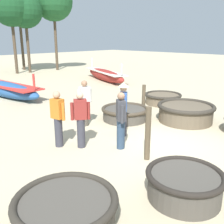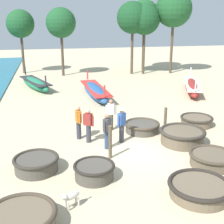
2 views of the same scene
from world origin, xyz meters
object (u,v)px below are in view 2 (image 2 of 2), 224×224
object	(u,v)px
fisherman_crouching	(79,122)
tree_center	(174,9)
coracle_front_right	(182,136)
mooring_post_mid_beach	(110,142)
coracle_nearest	(196,121)
tree_left_mid	(144,16)
coracle_front_left	(199,188)
dog	(71,197)
coracle_tilted	(212,158)
coracle_far_left	(142,127)
tree_leftmost	(145,20)
coracle_far_right	(36,163)
fisherman_hauling	(107,130)
fisherman_standing_right	(122,122)
long_boat_red_hull	(35,84)
mooring_post_shoreline	(165,119)
tree_right_mid	(20,24)
long_boat_white_hull	(95,91)
fisherman_with_hat	(111,114)
coracle_upturned	(21,220)
long_boat_ochre_hull	(192,87)
tree_rightmost	(61,23)
fisherman_by_coracle	(88,125)
tree_tall_back	(133,18)

from	to	relation	value
fisherman_crouching	tree_center	xyz separation A→B (m)	(10.21, 14.83, 5.04)
coracle_front_right	mooring_post_mid_beach	world-z (taller)	mooring_post_mid_beach
coracle_nearest	mooring_post_mid_beach	xyz separation A→B (m)	(-5.09, -2.89, 0.42)
coracle_front_right	tree_left_mid	distance (m)	19.56
coracle_front_left	dog	distance (m)	4.04
coracle_front_right	coracle_tilted	bearing A→B (deg)	-83.08
coracle_far_left	tree_center	world-z (taller)	tree_center
coracle_front_right	tree_leftmost	size ratio (longest dim) A/B	0.32
coracle_tilted	coracle_far_right	size ratio (longest dim) A/B	1.04
coracle_front_right	fisherman_hauling	bearing A→B (deg)	178.48
fisherman_standing_right	tree_leftmost	size ratio (longest dim) A/B	0.26
long_boat_red_hull	dog	world-z (taller)	long_boat_red_hull
coracle_front_left	mooring_post_shoreline	distance (m)	5.93
fisherman_standing_right	tree_right_mid	xyz separation A→B (m)	(-5.52, 18.28, 3.61)
coracle_nearest	mooring_post_mid_beach	bearing A→B (deg)	-150.44
mooring_post_mid_beach	tree_left_mid	distance (m)	21.17
fisherman_hauling	long_boat_red_hull	bearing A→B (deg)	106.01
coracle_nearest	coracle_front_left	xyz separation A→B (m)	(-2.83, -6.11, 0.00)
coracle_front_left	fisherman_crouching	bearing A→B (deg)	121.08
long_boat_white_hull	dog	world-z (taller)	long_boat_white_hull
long_boat_white_hull	dog	size ratio (longest dim) A/B	9.47
tree_right_mid	fisherman_with_hat	bearing A→B (deg)	-72.29
coracle_far_left	fisherman_with_hat	distance (m)	1.65
coracle_upturned	mooring_post_shoreline	xyz separation A→B (m)	(6.43, 6.44, 0.26)
long_boat_ochre_hull	tree_leftmost	distance (m)	9.11
long_boat_ochre_hull	fisherman_crouching	xyz separation A→B (m)	(-8.95, -7.24, 0.43)
fisherman_hauling	mooring_post_mid_beach	distance (m)	0.94
long_boat_ochre_hull	dog	xyz separation A→B (m)	(-9.69, -12.58, -0.03)
dog	tree_rightmost	xyz separation A→B (m)	(0.72, 20.87, 4.32)
tree_leftmost	fisherman_hauling	bearing A→B (deg)	-111.52
long_boat_ochre_hull	tree_left_mid	world-z (taller)	tree_left_mid
coracle_front_left	fisherman_standing_right	bearing A→B (deg)	107.04
long_boat_ochre_hull	coracle_front_right	bearing A→B (deg)	-117.35
tree_leftmost	mooring_post_mid_beach	bearing A→B (deg)	-110.58
coracle_nearest	tree_left_mid	bearing A→B (deg)	83.12
coracle_upturned	coracle_far_right	distance (m)	3.31
tree_center	coracle_nearest	bearing A→B (deg)	-106.03
fisherman_standing_right	coracle_tilted	bearing A→B (deg)	-44.93
fisherman_with_hat	tree_left_mid	bearing A→B (deg)	68.40
tree_left_mid	dog	bearing A→B (deg)	-111.50
coracle_tilted	coracle_far_right	bearing A→B (deg)	172.80
coracle_far_right	coracle_front_right	world-z (taller)	coracle_front_right
fisherman_by_coracle	mooring_post_shoreline	size ratio (longest dim) A/B	1.37
tree_rightmost	tree_tall_back	bearing A→B (deg)	-3.11
long_boat_white_hull	fisherman_crouching	xyz separation A→B (m)	(-1.82, -7.35, 0.44)
coracle_front_right	tree_leftmost	world-z (taller)	tree_leftmost
tree_center	coracle_tilted	bearing A→B (deg)	-106.53
long_boat_red_hull	tree_leftmost	size ratio (longest dim) A/B	0.77
fisherman_by_coracle	tree_leftmost	world-z (taller)	tree_leftmost
fisherman_standing_right	tree_center	size ratio (longest dim) A/B	0.22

